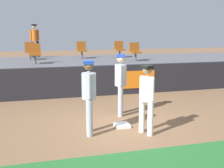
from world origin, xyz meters
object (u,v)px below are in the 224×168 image
Objects in this scene: player_fielder_home at (146,95)px; seat_back_right at (119,48)px; seat_back_center at (82,49)px; first_base at (122,125)px; seat_back_left at (30,50)px; spectator_hooded at (35,38)px; seat_front_left at (35,53)px; seat_front_right at (135,51)px; player_runner_visitor at (121,80)px; player_coach_visitor at (89,92)px.

seat_back_right reaches higher than player_fielder_home.
player_fielder_home is at bearing -87.93° from seat_back_center.
first_base is 7.69m from seat_back_left.
seat_back_left is at bearing 60.16° from spectator_hooded.
seat_back_center is (0.14, 7.15, 1.61)m from first_base.
seat_front_left is 1.00× the size of seat_front_right.
seat_back_center is at bearing 140.20° from seat_front_right.
seat_front_left is 3.01m from spectator_hooded.
spectator_hooded is at bearing 77.66° from seat_back_left.
seat_back_left is 4.42m from seat_back_right.
seat_back_left is at bearing 96.28° from seat_front_left.
seat_back_center reaches higher than player_runner_visitor.
player_runner_visitor is 6.35m from seat_back_right.
player_coach_visitor is 8.77m from spectator_hooded.
first_base is at bearing -168.31° from player_fielder_home.
seat_front_right is at bearing -83.58° from seat_back_right.
spectator_hooded reaches higher than player_fielder_home.
first_base is 1.45m from player_coach_visitor.
seat_back_right and seat_front_right have the same top height.
spectator_hooded reaches higher than seat_front_left.
spectator_hooded is at bearing 145.78° from seat_front_right.
seat_back_center is 0.50× the size of spectator_hooded.
seat_front_left is 1.00× the size of seat_back_right.
spectator_hooded reaches higher than seat_back_center.
spectator_hooded is (-4.17, 1.17, 0.50)m from seat_back_right.
player_fielder_home is at bearing -107.36° from seat_front_right.
player_fielder_home is 1.03× the size of spectator_hooded.
seat_front_right reaches higher than player_coach_visitor.
seat_front_left is at bearing 71.38° from spectator_hooded.
spectator_hooded is (0.26, 1.17, 0.50)m from seat_back_left.
seat_front_right reaches higher than player_runner_visitor.
seat_front_right is (2.01, 4.26, 0.57)m from player_runner_visitor.
seat_front_left is (-2.12, 5.35, 1.62)m from first_base.
seat_front_left reaches higher than player_coach_visitor.
seat_back_left is (-2.75, 7.81, 0.65)m from player_fielder_home.
seat_front_right is 0.50× the size of spectator_hooded.
first_base is 0.21× the size of player_runner_visitor.
seat_front_left is 4.43m from seat_front_right.
seat_back_left is (-1.37, 7.46, 0.58)m from player_coach_visitor.
seat_front_right is (4.43, -0.00, -0.00)m from seat_front_left.
player_runner_visitor is at bearing 146.92° from player_coach_visitor.
first_base is 0.48× the size of seat_front_left.
seat_back_left is 4.96m from seat_front_right.
player_coach_visitor is at bearing -161.60° from first_base.
player_fielder_home is at bearing 21.94° from player_runner_visitor.
seat_front_left is (-1.17, 5.66, 0.58)m from player_coach_visitor.
seat_front_left is 4.59m from seat_back_right.
seat_back_right is 1.00× the size of seat_front_right.
spectator_hooded reaches higher than seat_back_right.
player_fielder_home is 2.07× the size of seat_back_center.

